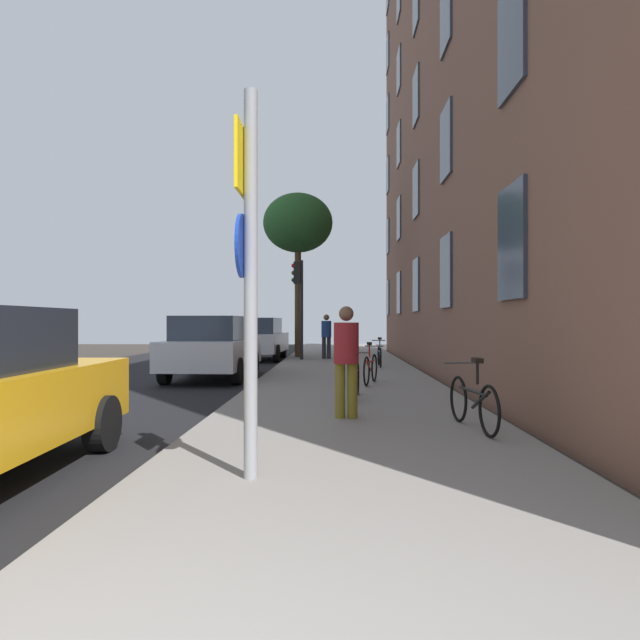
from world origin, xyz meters
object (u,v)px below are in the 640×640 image
sign_post (248,260)px  car_1 (213,347)px  tree_near (298,224)px  pedestrian_0 (346,354)px  bicycle_0 (473,401)px  traffic_light (299,292)px  bicycle_3 (379,355)px  bicycle_1 (356,379)px  car_2 (259,338)px  bicycle_2 (370,368)px  pedestrian_1 (326,333)px

sign_post → car_1: size_ratio=0.79×
tree_near → pedestrian_0: bearing=-83.5°
bicycle_0 → car_1: car_1 is taller
traffic_light → bicycle_3: size_ratio=2.26×
bicycle_1 → car_1: 5.70m
bicycle_3 → car_1: bearing=-148.3°
tree_near → pedestrian_0: 14.81m
sign_post → car_2: 17.33m
bicycle_1 → bicycle_3: size_ratio=1.06×
traffic_light → sign_post: bearing=-88.0°
bicycle_0 → pedestrian_0: size_ratio=1.07×
traffic_light → bicycle_3: traffic_light is taller
tree_near → car_1: size_ratio=1.46×
bicycle_2 → car_1: car_1 is taller
bicycle_0 → bicycle_2: 5.43m
car_1 → car_2: 7.41m
car_1 → car_2: (0.21, 7.40, -0.00)m
tree_near → pedestrian_0: tree_near is taller
tree_near → sign_post: bearing=-87.7°
bicycle_3 → tree_near: bearing=120.4°
bicycle_2 → pedestrian_0: 4.59m
bicycle_2 → car_2: car_2 is taller
car_1 → car_2: same height
sign_post → pedestrian_0: 3.46m
bicycle_3 → pedestrian_0: size_ratio=0.99×
traffic_light → car_1: 6.48m
sign_post → tree_near: (-0.69, 17.28, 3.23)m
bicycle_0 → tree_near: bearing=102.1°
bicycle_0 → car_1: 8.88m
traffic_light → car_2: 2.78m
tree_near → bicycle_2: size_ratio=4.08×
bicycle_3 → pedestrian_1: (-1.67, 3.66, 0.59)m
pedestrian_1 → car_1: size_ratio=0.38×
bicycle_2 → pedestrian_1: bearing=97.4°
bicycle_0 → pedestrian_1: bearing=98.6°
bicycle_2 → bicycle_3: bicycle_2 is taller
pedestrian_1 → traffic_light: bearing=-154.6°
sign_post → bicycle_2: sign_post is taller
car_2 → sign_post: bearing=-82.7°
bicycle_3 → pedestrian_0: 9.44m
traffic_light → pedestrian_1: size_ratio=2.19×
tree_near → bicycle_1: tree_near is taller
bicycle_1 → pedestrian_1: (-0.70, 10.90, 0.58)m
bicycle_1 → bicycle_3: (0.97, 7.24, -0.00)m
tree_near → pedestrian_1: bearing=-44.4°
bicycle_3 → pedestrian_0: bearing=-97.2°
pedestrian_1 → bicycle_2: bearing=-82.6°
bicycle_3 → pedestrian_0: pedestrian_0 is taller
traffic_light → pedestrian_0: bearing=-83.3°
traffic_light → tree_near: bearing=94.8°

